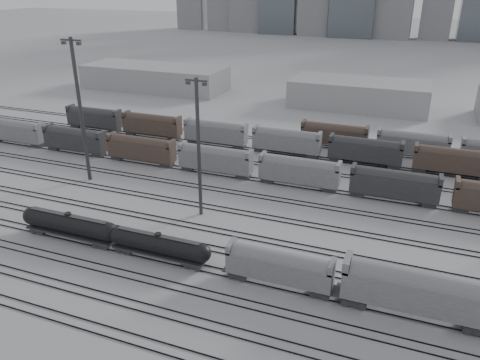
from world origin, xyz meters
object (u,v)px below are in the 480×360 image
(hopper_car_b, at_px, (417,290))
(tank_car_a, at_px, (70,224))
(hopper_car_a, at_px, (279,266))
(tank_car_b, at_px, (159,245))
(light_mast_c, at_px, (199,146))

(hopper_car_b, bearing_deg, tank_car_a, 180.00)
(tank_car_a, distance_m, hopper_car_a, 32.45)
(hopper_car_a, xyz_separation_m, hopper_car_b, (16.22, 0.00, 0.69))
(tank_car_a, relative_size, hopper_car_b, 1.00)
(tank_car_a, distance_m, tank_car_b, 15.15)
(hopper_car_a, bearing_deg, hopper_car_b, 0.00)
(light_mast_c, bearing_deg, tank_car_a, -136.05)
(hopper_car_a, relative_size, light_mast_c, 0.60)
(tank_car_a, height_order, hopper_car_a, hopper_car_a)
(tank_car_a, bearing_deg, light_mast_c, 43.95)
(hopper_car_b, bearing_deg, light_mast_c, 157.26)
(light_mast_c, bearing_deg, tank_car_b, -88.37)
(tank_car_b, xyz_separation_m, light_mast_c, (-0.40, 14.22, 9.75))
(hopper_car_a, bearing_deg, tank_car_a, 180.00)
(hopper_car_b, bearing_deg, hopper_car_a, 180.00)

